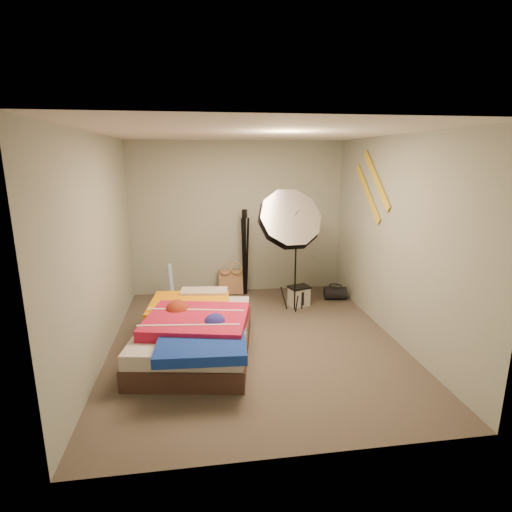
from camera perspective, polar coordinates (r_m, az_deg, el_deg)
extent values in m
plane|color=brown|center=(5.10, -0.14, -12.10)|extent=(4.00, 4.00, 0.00)
plane|color=silver|center=(4.59, -0.16, 17.21)|extent=(4.00, 4.00, 0.00)
plane|color=gray|center=(6.64, -2.61, 5.37)|extent=(3.50, 0.00, 3.50)
plane|color=gray|center=(2.80, 5.71, -6.81)|extent=(3.50, 0.00, 3.50)
plane|color=gray|center=(4.77, -21.45, 1.01)|extent=(0.00, 4.00, 4.00)
plane|color=gray|center=(5.23, 19.23, 2.25)|extent=(0.00, 4.00, 4.00)
cube|color=tan|center=(6.73, -3.61, -3.70)|extent=(0.41, 0.19, 0.42)
cylinder|color=#5E8BBF|center=(6.35, -12.05, -3.94)|extent=(0.13, 0.20, 0.65)
cube|color=beige|center=(6.23, 6.14, -5.79)|extent=(0.34, 0.29, 0.29)
cylinder|color=black|center=(6.59, 11.24, -5.22)|extent=(0.37, 0.26, 0.21)
cube|color=gold|center=(5.67, 16.82, 10.44)|extent=(0.02, 0.91, 0.78)
cube|color=gold|center=(5.91, 15.67, 8.69)|extent=(0.02, 0.91, 0.78)
cube|color=#402821|center=(4.86, -8.58, -12.17)|extent=(1.50, 1.93, 0.23)
cube|color=beige|center=(4.77, -8.67, -10.08)|extent=(1.46, 1.89, 0.16)
cube|color=orange|center=(5.11, -9.45, -7.07)|extent=(1.04, 0.93, 0.12)
cube|color=#C1183A|center=(4.60, -8.45, -9.26)|extent=(1.28, 1.15, 0.14)
cube|color=#1435A4|center=(4.11, -7.79, -12.54)|extent=(0.92, 0.75, 0.11)
cube|color=#CA8F9A|center=(5.40, -7.42, -5.42)|extent=(0.65, 0.36, 0.12)
cylinder|color=black|center=(5.89, 5.67, -0.93)|extent=(0.03, 0.03, 1.47)
cube|color=black|center=(5.75, 5.83, 5.70)|extent=(0.06, 0.06, 0.09)
cone|color=white|center=(5.60, 4.68, 5.03)|extent=(1.09, 0.78, 1.08)
cylinder|color=black|center=(6.56, -1.60, -0.11)|extent=(0.06, 0.06, 1.29)
cube|color=black|center=(6.42, -1.64, 6.08)|extent=(0.10, 0.10, 0.13)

